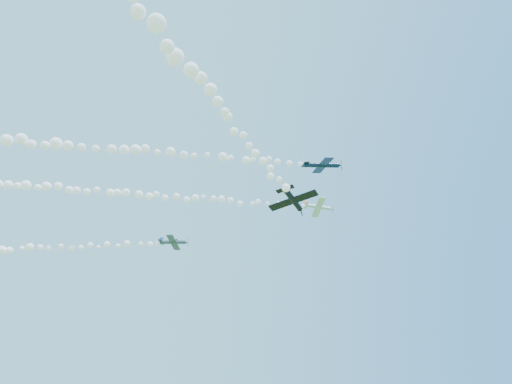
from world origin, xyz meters
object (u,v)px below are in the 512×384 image
object	(u,v)px
plane_black	(293,200)
plane_navy	(322,165)
plane_white	(318,207)
plane_grey	(173,242)

from	to	relation	value
plane_black	plane_navy	bearing A→B (deg)	-33.29
plane_white	plane_grey	world-z (taller)	plane_white
plane_white	plane_black	size ratio (longest dim) A/B	1.07
plane_white	plane_grey	bearing A→B (deg)	-179.97
plane_navy	plane_grey	bearing A→B (deg)	138.57
plane_white	plane_navy	distance (m)	25.23
plane_grey	plane_black	distance (m)	33.30
plane_grey	plane_white	bearing A→B (deg)	13.32
plane_white	plane_black	distance (m)	33.17
plane_navy	plane_white	bearing A→B (deg)	75.84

